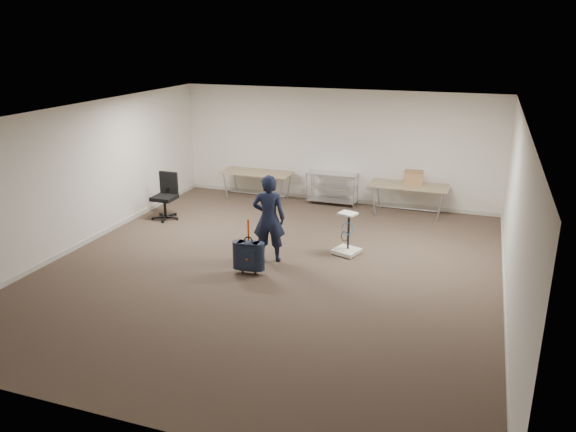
% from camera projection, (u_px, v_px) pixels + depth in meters
% --- Properties ---
extents(ground, '(9.00, 9.00, 0.00)m').
position_uv_depth(ground, '(272.00, 268.00, 10.25)').
color(ground, '#403426').
rests_on(ground, ground).
extents(room_shell, '(8.00, 9.00, 9.00)m').
position_uv_depth(room_shell, '(296.00, 240.00, 11.47)').
color(room_shell, silver).
rests_on(room_shell, ground).
extents(folding_table_left, '(1.80, 0.75, 0.73)m').
position_uv_depth(folding_table_left, '(257.00, 174.00, 14.17)').
color(folding_table_left, '#8D7956').
rests_on(folding_table_left, ground).
extents(folding_table_right, '(1.80, 0.75, 0.73)m').
position_uv_depth(folding_table_right, '(409.00, 187.00, 12.98)').
color(folding_table_right, '#8D7956').
rests_on(folding_table_right, ground).
extents(wire_shelf, '(1.22, 0.47, 0.80)m').
position_uv_depth(wire_shelf, '(332.00, 187.00, 13.88)').
color(wire_shelf, silver).
rests_on(wire_shelf, ground).
extents(person, '(0.68, 0.52, 1.66)m').
position_uv_depth(person, '(269.00, 218.00, 10.34)').
color(person, black).
rests_on(person, ground).
extents(suitcase, '(0.39, 0.25, 1.01)m').
position_uv_depth(suitcase, '(249.00, 256.00, 9.89)').
color(suitcase, black).
rests_on(suitcase, ground).
extents(office_chair, '(0.64, 0.64, 1.06)m').
position_uv_depth(office_chair, '(166.00, 205.00, 12.86)').
color(office_chair, black).
rests_on(office_chair, ground).
extents(equipment_cart, '(0.58, 0.58, 0.84)m').
position_uv_depth(equipment_cart, '(347.00, 243.00, 10.84)').
color(equipment_cart, white).
rests_on(equipment_cart, ground).
extents(cardboard_box, '(0.46, 0.36, 0.32)m').
position_uv_depth(cardboard_box, '(413.00, 178.00, 12.91)').
color(cardboard_box, brown).
rests_on(cardboard_box, folding_table_right).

